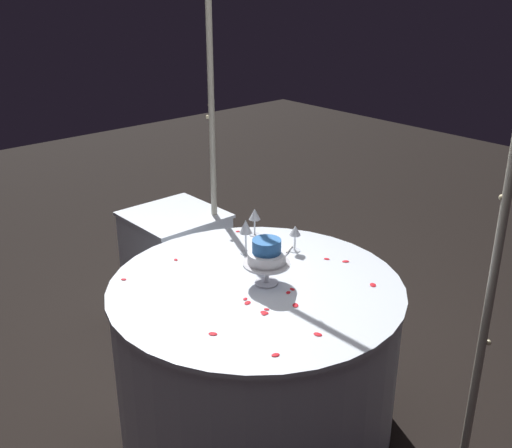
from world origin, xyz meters
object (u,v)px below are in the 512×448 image
(wine_glass_0, at_px, (255,216))
(tiered_cake, at_px, (267,256))
(main_table, at_px, (256,355))
(cake_knife, at_px, (283,256))
(wine_glass_1, at_px, (246,228))
(decorative_arch, at_px, (328,139))
(side_table, at_px, (177,268))
(wine_glass_2, at_px, (295,232))

(wine_glass_0, bearing_deg, tiered_cake, -36.01)
(main_table, distance_m, cake_knife, 0.52)
(wine_glass_1, bearing_deg, main_table, -32.96)
(wine_glass_0, xyz_separation_m, wine_glass_1, (0.14, -0.19, 0.02))
(decorative_arch, height_order, side_table, decorative_arch)
(decorative_arch, xyz_separation_m, wine_glass_1, (-0.29, -0.27, -0.47))
(tiered_cake, bearing_deg, decorative_arch, 93.21)
(wine_glass_0, bearing_deg, cake_knife, -13.74)
(main_table, height_order, side_table, main_table)
(wine_glass_0, bearing_deg, main_table, -40.93)
(cake_knife, bearing_deg, main_table, -66.56)
(side_table, distance_m, cake_knife, 1.03)
(wine_glass_0, distance_m, wine_glass_1, 0.24)
(tiered_cake, xyz_separation_m, wine_glass_1, (-0.31, 0.14, -0.00))
(wine_glass_0, xyz_separation_m, cake_knife, (0.30, -0.07, -0.11))
(wine_glass_0, bearing_deg, decorative_arch, 10.37)
(wine_glass_2, bearing_deg, wine_glass_0, -175.99)
(tiered_cake, xyz_separation_m, wine_glass_2, (-0.17, 0.35, -0.04))
(decorative_arch, xyz_separation_m, cake_knife, (-0.13, -0.15, -0.61))
(decorative_arch, relative_size, wine_glass_0, 14.11)
(decorative_arch, distance_m, main_table, 1.11)
(decorative_arch, height_order, wine_glass_2, decorative_arch)
(main_table, xyz_separation_m, wine_glass_1, (-0.29, 0.19, 0.53))
(main_table, distance_m, side_table, 1.11)
(wine_glass_1, relative_size, wine_glass_2, 1.31)
(side_table, xyz_separation_m, tiered_cake, (1.10, -0.23, 0.55))
(decorative_arch, bearing_deg, wine_glass_1, -137.35)
(wine_glass_0, bearing_deg, wine_glass_2, 4.01)
(main_table, relative_size, wine_glass_2, 9.74)
(decorative_arch, xyz_separation_m, side_table, (-1.08, -0.18, -1.03))
(wine_glass_2, bearing_deg, decorative_arch, 22.41)
(main_table, xyz_separation_m, cake_knife, (-0.13, 0.30, 0.40))
(decorative_arch, xyz_separation_m, wine_glass_2, (-0.14, -0.06, -0.51))
(wine_glass_0, distance_m, wine_glass_2, 0.29)
(wine_glass_2, height_order, cake_knife, wine_glass_2)
(decorative_arch, relative_size, side_table, 2.90)
(side_table, height_order, cake_knife, cake_knife)
(wine_glass_0, height_order, wine_glass_1, wine_glass_1)
(tiered_cake, height_order, cake_knife, tiered_cake)
(wine_glass_1, bearing_deg, side_table, 173.57)
(tiered_cake, relative_size, wine_glass_2, 1.57)
(tiered_cake, relative_size, cake_knife, 0.81)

